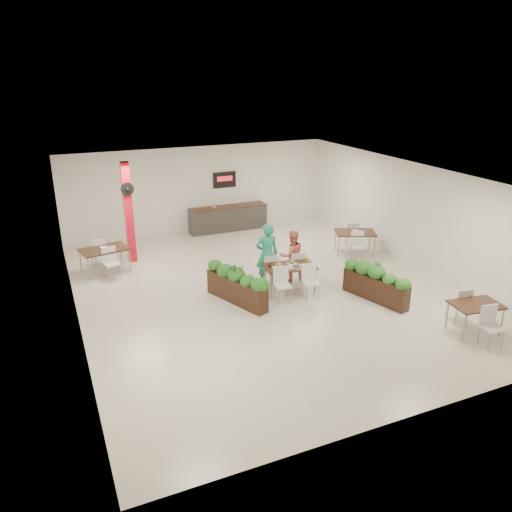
{
  "coord_description": "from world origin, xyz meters",
  "views": [
    {
      "loc": [
        -5.38,
        -11.61,
        5.81
      ],
      "look_at": [
        -0.34,
        -0.09,
        1.1
      ],
      "focal_mm": 35.0,
      "sensor_mm": 36.0,
      "label": 1
    }
  ],
  "objects_px": {
    "red_column": "(129,212)",
    "main_table": "(289,270)",
    "planter_left": "(237,284)",
    "service_counter": "(228,218)",
    "diner_man": "(267,255)",
    "side_table_c": "(476,309)",
    "side_table_b": "(355,235)",
    "diner_woman": "(292,256)",
    "side_table_a": "(104,252)",
    "planter_right": "(376,282)"
  },
  "relations": [
    {
      "from": "red_column",
      "to": "main_table",
      "type": "xyz_separation_m",
      "value": [
        3.57,
        -4.1,
        -1.01
      ]
    },
    {
      "from": "planter_left",
      "to": "service_counter",
      "type": "bearing_deg",
      "value": 71.4
    },
    {
      "from": "diner_man",
      "to": "planter_left",
      "type": "xyz_separation_m",
      "value": [
        -1.22,
        -0.75,
        -0.38
      ]
    },
    {
      "from": "side_table_c",
      "to": "side_table_b",
      "type": "bearing_deg",
      "value": 92.82
    },
    {
      "from": "diner_woman",
      "to": "side_table_c",
      "type": "relative_size",
      "value": 0.91
    },
    {
      "from": "diner_man",
      "to": "side_table_b",
      "type": "bearing_deg",
      "value": -154.35
    },
    {
      "from": "red_column",
      "to": "side_table_b",
      "type": "height_order",
      "value": "red_column"
    },
    {
      "from": "side_table_a",
      "to": "side_table_c",
      "type": "height_order",
      "value": "same"
    },
    {
      "from": "main_table",
      "to": "planter_right",
      "type": "height_order",
      "value": "planter_right"
    },
    {
      "from": "main_table",
      "to": "side_table_a",
      "type": "xyz_separation_m",
      "value": [
        -4.49,
        3.48,
        0.01
      ]
    },
    {
      "from": "diner_man",
      "to": "planter_right",
      "type": "bearing_deg",
      "value": 144.91
    },
    {
      "from": "red_column",
      "to": "planter_left",
      "type": "distance_m",
      "value": 4.76
    },
    {
      "from": "side_table_c",
      "to": "planter_right",
      "type": "bearing_deg",
      "value": 121.36
    },
    {
      "from": "planter_right",
      "to": "service_counter",
      "type": "bearing_deg",
      "value": 100.76
    },
    {
      "from": "red_column",
      "to": "side_table_b",
      "type": "relative_size",
      "value": 1.94
    },
    {
      "from": "service_counter",
      "to": "diner_woman",
      "type": "relative_size",
      "value": 1.97
    },
    {
      "from": "side_table_b",
      "to": "red_column",
      "type": "bearing_deg",
      "value": -173.93
    },
    {
      "from": "red_column",
      "to": "service_counter",
      "type": "bearing_deg",
      "value": 25.0
    },
    {
      "from": "side_table_a",
      "to": "diner_woman",
      "type": "bearing_deg",
      "value": -41.32
    },
    {
      "from": "diner_woman",
      "to": "planter_left",
      "type": "distance_m",
      "value": 2.17
    },
    {
      "from": "side_table_b",
      "to": "side_table_c",
      "type": "bearing_deg",
      "value": -71.44
    },
    {
      "from": "diner_woman",
      "to": "side_table_c",
      "type": "height_order",
      "value": "diner_woman"
    },
    {
      "from": "red_column",
      "to": "planter_right",
      "type": "bearing_deg",
      "value": -45.71
    },
    {
      "from": "service_counter",
      "to": "side_table_a",
      "type": "relative_size",
      "value": 1.8
    },
    {
      "from": "main_table",
      "to": "diner_man",
      "type": "height_order",
      "value": "diner_man"
    },
    {
      "from": "main_table",
      "to": "planter_left",
      "type": "xyz_separation_m",
      "value": [
        -1.61,
        -0.1,
        -0.1
      ]
    },
    {
      "from": "service_counter",
      "to": "main_table",
      "type": "xyz_separation_m",
      "value": [
        -0.43,
        -5.96,
        0.14
      ]
    },
    {
      "from": "diner_woman",
      "to": "side_table_b",
      "type": "distance_m",
      "value": 3.22
    },
    {
      "from": "side_table_a",
      "to": "main_table",
      "type": "bearing_deg",
      "value": -49.12
    },
    {
      "from": "main_table",
      "to": "side_table_a",
      "type": "relative_size",
      "value": 1.06
    },
    {
      "from": "planter_right",
      "to": "side_table_b",
      "type": "relative_size",
      "value": 1.22
    },
    {
      "from": "red_column",
      "to": "side_table_c",
      "type": "height_order",
      "value": "red_column"
    },
    {
      "from": "side_table_a",
      "to": "planter_right",
      "type": "bearing_deg",
      "value": -49.25
    },
    {
      "from": "planter_left",
      "to": "side_table_b",
      "type": "distance_m",
      "value": 5.37
    },
    {
      "from": "planter_right",
      "to": "side_table_b",
      "type": "height_order",
      "value": "planter_right"
    },
    {
      "from": "red_column",
      "to": "main_table",
      "type": "relative_size",
      "value": 1.8
    },
    {
      "from": "side_table_a",
      "to": "side_table_b",
      "type": "relative_size",
      "value": 1.01
    },
    {
      "from": "planter_left",
      "to": "diner_woman",
      "type": "bearing_deg",
      "value": 20.37
    },
    {
      "from": "red_column",
      "to": "diner_woman",
      "type": "height_order",
      "value": "red_column"
    },
    {
      "from": "planter_left",
      "to": "planter_right",
      "type": "distance_m",
      "value": 3.7
    },
    {
      "from": "side_table_a",
      "to": "side_table_c",
      "type": "xyz_separation_m",
      "value": [
        7.35,
        -7.32,
        -0.02
      ]
    },
    {
      "from": "planter_right",
      "to": "red_column",
      "type": "bearing_deg",
      "value": 134.29
    },
    {
      "from": "service_counter",
      "to": "main_table",
      "type": "bearing_deg",
      "value": -94.11
    },
    {
      "from": "diner_man",
      "to": "planter_right",
      "type": "distance_m",
      "value": 3.09
    },
    {
      "from": "side_table_c",
      "to": "red_column",
      "type": "bearing_deg",
      "value": 137.23
    },
    {
      "from": "main_table",
      "to": "diner_man",
      "type": "xyz_separation_m",
      "value": [
        -0.39,
        0.65,
        0.28
      ]
    },
    {
      "from": "diner_woman",
      "to": "service_counter",
      "type": "bearing_deg",
      "value": -81.98
    },
    {
      "from": "service_counter",
      "to": "planter_left",
      "type": "xyz_separation_m",
      "value": [
        -2.04,
        -6.06,
        0.04
      ]
    },
    {
      "from": "diner_woman",
      "to": "planter_left",
      "type": "height_order",
      "value": "diner_woman"
    },
    {
      "from": "red_column",
      "to": "planter_left",
      "type": "relative_size",
      "value": 1.58
    }
  ]
}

